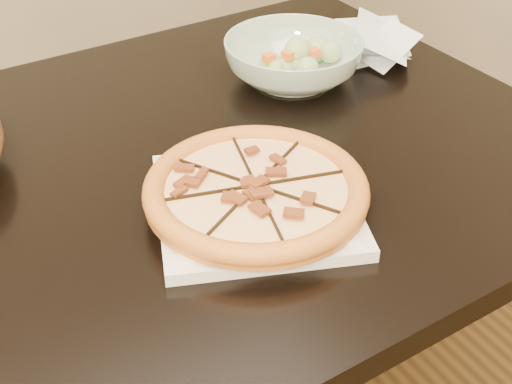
% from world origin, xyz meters
% --- Properties ---
extents(dining_table, '(1.42, 0.95, 0.75)m').
position_xyz_m(dining_table, '(0.12, 0.04, 0.65)').
color(dining_table, black).
rests_on(dining_table, floor).
extents(plate, '(0.34, 0.34, 0.02)m').
position_xyz_m(plate, '(0.25, -0.12, 0.76)').
color(plate, silver).
rests_on(plate, dining_table).
extents(pizza, '(0.30, 0.30, 0.03)m').
position_xyz_m(pizza, '(0.25, -0.12, 0.78)').
color(pizza, '#C06230').
rests_on(pizza, plate).
extents(salad_bowl, '(0.24, 0.24, 0.08)m').
position_xyz_m(salad_bowl, '(0.50, 0.18, 0.79)').
color(salad_bowl, '#B0CDBD').
rests_on(salad_bowl, dining_table).
extents(salad, '(0.09, 0.13, 0.04)m').
position_xyz_m(salad, '(0.50, 0.18, 0.84)').
color(salad, '#99B877').
rests_on(salad, salad_bowl).
extents(cling_film, '(0.15, 0.13, 0.05)m').
position_xyz_m(cling_film, '(0.69, 0.17, 0.78)').
color(cling_film, white).
rests_on(cling_film, dining_table).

